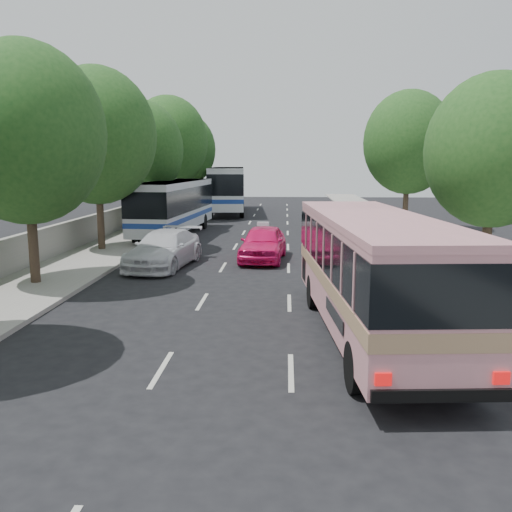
# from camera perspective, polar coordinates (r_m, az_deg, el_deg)

# --- Properties ---
(ground) EXTENTS (120.00, 120.00, 0.00)m
(ground) POSITION_cam_1_polar(r_m,az_deg,el_deg) (14.16, -0.48, -9.02)
(ground) COLOR black
(ground) RESTS_ON ground
(sidewalk_left) EXTENTS (4.00, 90.00, 0.15)m
(sidewalk_left) POSITION_cam_1_polar(r_m,az_deg,el_deg) (34.95, -12.42, 2.19)
(sidewalk_left) COLOR #9E998E
(sidewalk_left) RESTS_ON ground
(sidewalk_right) EXTENTS (4.00, 90.00, 0.12)m
(sidewalk_right) POSITION_cam_1_polar(r_m,az_deg,el_deg) (34.54, 15.91, 1.93)
(sidewalk_right) COLOR #9E998E
(sidewalk_right) RESTS_ON ground
(low_wall) EXTENTS (0.30, 90.00, 1.50)m
(low_wall) POSITION_cam_1_polar(r_m,az_deg,el_deg) (35.38, -15.28, 3.51)
(low_wall) COLOR #9E998E
(low_wall) RESTS_ON sidewalk_left
(tree_left_b) EXTENTS (5.70, 5.70, 8.88)m
(tree_left_b) POSITION_cam_1_polar(r_m,az_deg,el_deg) (21.47, -23.03, 12.38)
(tree_left_b) COLOR #38281E
(tree_left_b) RESTS_ON ground
(tree_left_c) EXTENTS (6.00, 6.00, 9.35)m
(tree_left_c) POSITION_cam_1_polar(r_m,az_deg,el_deg) (28.96, -16.36, 12.50)
(tree_left_c) COLOR #38281E
(tree_left_c) RESTS_ON ground
(tree_left_d) EXTENTS (5.52, 5.52, 8.60)m
(tree_left_d) POSITION_cam_1_polar(r_m,az_deg,el_deg) (36.56, -11.95, 11.27)
(tree_left_d) COLOR #38281E
(tree_left_d) RESTS_ON ground
(tree_left_e) EXTENTS (6.30, 6.30, 9.82)m
(tree_left_e) POSITION_cam_1_polar(r_m,az_deg,el_deg) (44.34, -9.14, 12.10)
(tree_left_e) COLOR #38281E
(tree_left_e) RESTS_ON ground
(tree_left_f) EXTENTS (5.88, 5.88, 9.16)m
(tree_left_f) POSITION_cam_1_polar(r_m,az_deg,el_deg) (52.21, -7.46, 11.30)
(tree_left_f) COLOR #38281E
(tree_left_f) RESTS_ON ground
(tree_right_near) EXTENTS (5.10, 5.10, 7.95)m
(tree_right_near) POSITION_cam_1_polar(r_m,az_deg,el_deg) (22.76, 23.95, 10.58)
(tree_right_near) COLOR #38281E
(tree_right_near) RESTS_ON ground
(tree_right_far) EXTENTS (6.00, 6.00, 9.35)m
(tree_right_far) POSITION_cam_1_polar(r_m,az_deg,el_deg) (38.25, 15.90, 11.77)
(tree_right_far) COLOR #38281E
(tree_right_far) RESTS_ON ground
(pink_bus) EXTENTS (3.40, 10.33, 3.24)m
(pink_bus) POSITION_cam_1_polar(r_m,az_deg,el_deg) (14.32, 12.18, -0.69)
(pink_bus) COLOR #CD848D
(pink_bus) RESTS_ON ground
(pink_taxi) EXTENTS (2.32, 4.95, 1.64)m
(pink_taxi) POSITION_cam_1_polar(r_m,az_deg,el_deg) (25.55, 0.75, 1.37)
(pink_taxi) COLOR #EE1465
(pink_taxi) RESTS_ON ground
(white_pickup) EXTENTS (2.98, 5.77, 1.60)m
(white_pickup) POSITION_cam_1_polar(r_m,az_deg,el_deg) (24.25, -9.65, 0.73)
(white_pickup) COLOR silver
(white_pickup) RESTS_ON ground
(tour_coach_front) EXTENTS (3.28, 11.59, 3.42)m
(tour_coach_front) POSITION_cam_1_polar(r_m,az_deg,el_deg) (34.58, -8.63, 5.54)
(tour_coach_front) COLOR silver
(tour_coach_front) RESTS_ON ground
(tour_coach_rear) EXTENTS (4.04, 13.95, 4.12)m
(tour_coach_rear) POSITION_cam_1_polar(r_m,az_deg,el_deg) (50.17, -3.01, 7.41)
(tour_coach_rear) COLOR silver
(tour_coach_rear) RESTS_ON ground
(taxi_roof_sign) EXTENTS (0.56, 0.22, 0.18)m
(taxi_roof_sign) POSITION_cam_1_polar(r_m,az_deg,el_deg) (25.44, 0.76, 3.40)
(taxi_roof_sign) COLOR silver
(taxi_roof_sign) RESTS_ON pink_taxi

